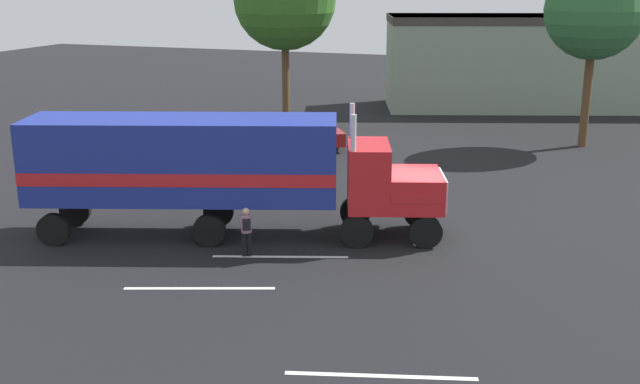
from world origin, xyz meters
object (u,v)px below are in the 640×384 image
semi_truck (215,165)px  parked_car (301,136)px  person_bystander (246,230)px  tree_left (595,11)px

semi_truck → parked_car: size_ratio=3.04×
semi_truck → person_bystander: semi_truck is taller
person_bystander → tree_left: 23.94m
person_bystander → parked_car: 15.14m
person_bystander → tree_left: (10.11, 20.82, 6.14)m
person_bystander → parked_car: bearing=103.7°
person_bystander → parked_car: person_bystander is taller
tree_left → parked_car: bearing=-155.9°
semi_truck → parked_car: (-1.76, 13.16, -1.72)m
tree_left → person_bystander: bearing=-115.9°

